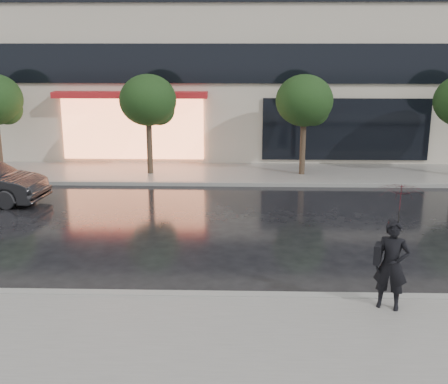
{
  "coord_description": "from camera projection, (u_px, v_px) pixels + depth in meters",
  "views": [
    {
      "loc": [
        0.54,
        -11.65,
        5.17
      ],
      "look_at": [
        0.14,
        2.39,
        1.4
      ],
      "focal_mm": 45.0,
      "sensor_mm": 36.0,
      "label": 1
    }
  ],
  "objects": [
    {
      "name": "tree_mid_east",
      "position": [
        306.0,
        102.0,
        21.44
      ],
      "size": [
        2.2,
        2.2,
        3.99
      ],
      "color": "#33261C",
      "rests_on": "ground"
    },
    {
      "name": "ground",
      "position": [
        215.0,
        280.0,
        12.6
      ],
      "size": [
        120.0,
        120.0,
        0.0
      ],
      "primitive_type": "plane",
      "color": "black",
      "rests_on": "ground"
    },
    {
      "name": "curb_near",
      "position": [
        212.0,
        296.0,
        11.62
      ],
      "size": [
        60.0,
        0.25,
        0.14
      ],
      "primitive_type": "cube",
      "color": "gray",
      "rests_on": "ground"
    },
    {
      "name": "sidewalk_far",
      "position": [
        226.0,
        173.0,
        22.48
      ],
      "size": [
        60.0,
        3.5,
        0.12
      ],
      "primitive_type": "cube",
      "color": "slate",
      "rests_on": "ground"
    },
    {
      "name": "curb_far",
      "position": [
        225.0,
        184.0,
        20.79
      ],
      "size": [
        60.0,
        0.25,
        0.14
      ],
      "primitive_type": "cube",
      "color": "gray",
      "rests_on": "ground"
    },
    {
      "name": "pedestrian_with_umbrella",
      "position": [
        396.0,
        229.0,
        10.59
      ],
      "size": [
        1.28,
        1.29,
        2.51
      ],
      "rotation": [
        0.0,
        0.0,
        -0.38
      ],
      "color": "black",
      "rests_on": "sidewalk_near"
    },
    {
      "name": "tree_mid_west",
      "position": [
        150.0,
        102.0,
        21.61
      ],
      "size": [
        2.2,
        2.2,
        3.99
      ],
      "color": "#33261C",
      "rests_on": "ground"
    },
    {
      "name": "sidewalk_near",
      "position": [
        206.0,
        355.0,
        9.45
      ],
      "size": [
        60.0,
        4.5,
        0.12
      ],
      "primitive_type": "cube",
      "color": "slate",
      "rests_on": "ground"
    }
  ]
}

